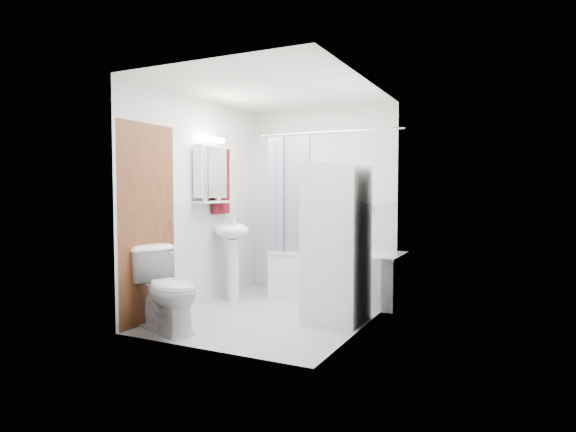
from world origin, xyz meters
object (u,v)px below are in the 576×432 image
at_px(toilet, 167,290).
at_px(bathtub, 337,273).
at_px(sink, 232,243).
at_px(washer_dryer, 336,243).

bearing_deg(toilet, bathtub, -7.99).
relative_size(sink, toilet, 1.31).
xyz_separation_m(washer_dryer, toilet, (-1.32, -1.04, -0.41)).
distance_m(sink, washer_dryer, 1.46).
height_order(bathtub, washer_dryer, washer_dryer).
bearing_deg(washer_dryer, bathtub, 110.38).
relative_size(sink, washer_dryer, 0.65).
distance_m(bathtub, toilet, 2.17).
bearing_deg(bathtub, washer_dryer, -70.66).
height_order(washer_dryer, toilet, washer_dryer).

